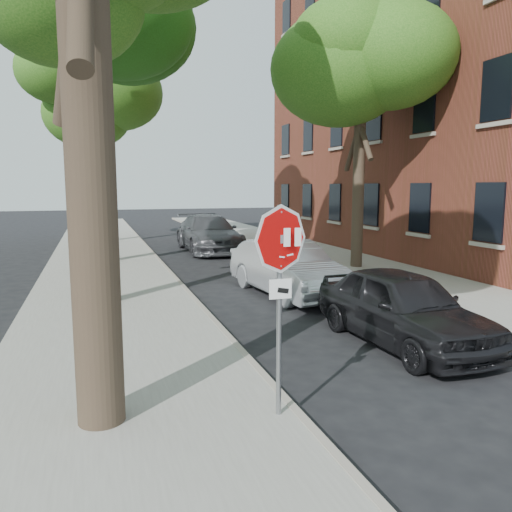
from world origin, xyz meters
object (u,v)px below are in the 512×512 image
at_px(apartment_building, 472,82).
at_px(car_c, 209,233).
at_px(stop_sign, 280,270).
at_px(car_b, 287,268).
at_px(tree_right, 360,58).
at_px(tree_mid_b, 97,44).
at_px(tree_far, 90,98).
at_px(car_a, 402,307).

distance_m(apartment_building, car_c, 13.93).
bearing_deg(stop_sign, car_b, 67.68).
xyz_separation_m(stop_sign, tree_right, (6.68, 10.14, 5.26)).
bearing_deg(car_b, apartment_building, 24.21).
bearing_deg(car_b, tree_mid_b, 115.48).
distance_m(tree_right, car_b, 8.19).
distance_m(stop_sign, tree_right, 13.23).
bearing_deg(stop_sign, tree_far, 95.46).
relative_size(apartment_building, car_b, 4.49).
relative_size(stop_sign, tree_far, 0.28).
bearing_deg(apartment_building, tree_right, -154.13).
distance_m(tree_right, car_c, 9.85).
relative_size(tree_mid_b, tree_right, 1.11).
height_order(car_b, car_c, car_c).
distance_m(tree_mid_b, car_c, 8.84).
xyz_separation_m(tree_far, car_c, (4.85, -4.56, -6.39)).
distance_m(apartment_building, stop_sign, 21.10).
height_order(stop_sign, car_c, stop_sign).
xyz_separation_m(tree_right, car_c, (-3.85, 6.44, -6.39)).
relative_size(apartment_building, tree_right, 2.17).
bearing_deg(tree_right, car_c, 120.86).
height_order(stop_sign, tree_far, tree_far).
xyz_separation_m(tree_far, car_a, (5.32, -18.86, -6.50)).
xyz_separation_m(tree_mid_b, car_c, (4.56, 2.42, -7.18)).
height_order(apartment_building, car_a, apartment_building).
xyz_separation_m(apartment_building, car_c, (-11.87, 2.55, -6.83)).
distance_m(tree_far, car_b, 16.37).
height_order(tree_mid_b, car_b, tree_mid_b).
relative_size(stop_sign, tree_mid_b, 0.25).
relative_size(stop_sign, car_c, 0.46).
height_order(tree_right, car_c, tree_right).
bearing_deg(tree_mid_b, car_b, -57.78).
height_order(stop_sign, tree_right, tree_right).
relative_size(tree_far, tree_right, 1.00).
distance_m(tree_far, car_c, 9.23).
bearing_deg(tree_far, tree_mid_b, -87.56).
xyz_separation_m(tree_far, tree_right, (8.70, -11.00, 0.00)).
height_order(tree_right, car_a, tree_right).
height_order(apartment_building, tree_right, apartment_building).
height_order(car_a, car_b, car_b).
bearing_deg(car_c, car_a, -88.07).
distance_m(tree_right, car_a, 10.75).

